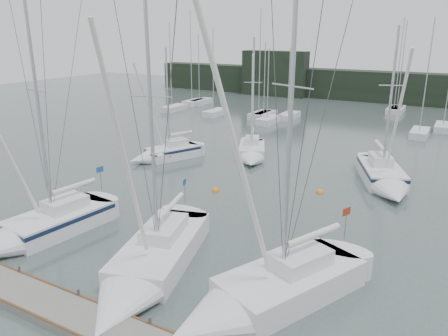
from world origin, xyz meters
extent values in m
plane|color=#475753|center=(0.00, 0.00, 0.00)|extent=(160.00, 160.00, 0.00)
cube|color=#63635E|center=(0.00, -5.00, 0.20)|extent=(24.00, 2.00, 0.40)
cube|color=black|center=(0.00, 62.00, 2.50)|extent=(90.00, 4.00, 5.00)
cube|color=black|center=(-20.00, 60.00, 4.00)|extent=(12.00, 3.00, 8.00)
cube|color=silver|center=(-12.50, 39.31, 0.35)|extent=(1.80, 4.50, 0.90)
cylinder|color=#ACAFB4|center=(-12.50, 38.81, 5.43)|extent=(0.12, 0.12, 9.25)
cube|color=silver|center=(2.41, 52.23, 0.35)|extent=(1.80, 4.50, 0.90)
cylinder|color=#ACAFB4|center=(2.41, 51.73, 7.05)|extent=(0.12, 0.12, 12.50)
cube|color=silver|center=(-13.10, 38.96, 0.35)|extent=(1.80, 4.50, 0.90)
cylinder|color=#ACAFB4|center=(-13.10, 38.46, 7.52)|extent=(0.12, 0.12, 13.44)
cube|color=silver|center=(-27.12, 43.69, 0.35)|extent=(1.80, 4.50, 0.90)
cylinder|color=#ACAFB4|center=(-27.12, 43.19, 7.65)|extent=(0.12, 0.12, 13.69)
cube|color=silver|center=(7.42, 37.76, 0.35)|extent=(1.80, 4.50, 0.90)
cylinder|color=#ACAFB4|center=(7.42, 37.26, 6.85)|extent=(0.12, 0.12, 12.10)
cube|color=silver|center=(2.75, 52.63, 0.35)|extent=(1.80, 4.50, 0.90)
cylinder|color=#ACAFB4|center=(2.75, 52.13, 6.86)|extent=(0.12, 0.12, 12.12)
cube|color=silver|center=(-9.38, 40.28, 0.35)|extent=(1.80, 4.50, 0.90)
cylinder|color=#ACAFB4|center=(-9.38, 39.78, 5.06)|extent=(0.12, 0.12, 8.52)
cube|color=silver|center=(-19.41, 37.51, 0.35)|extent=(1.80, 4.50, 0.90)
cylinder|color=#ACAFB4|center=(-19.41, 37.01, 6.35)|extent=(0.12, 0.12, 11.10)
cube|color=silver|center=(-26.45, 44.87, 0.35)|extent=(1.80, 4.50, 0.90)
cylinder|color=#ACAFB4|center=(-26.45, 44.37, 5.86)|extent=(0.12, 0.12, 10.13)
cube|color=silver|center=(9.52, 42.49, 0.35)|extent=(1.80, 4.50, 0.90)
cube|color=silver|center=(-10.61, 36.20, 0.35)|extent=(1.80, 4.50, 0.90)
cylinder|color=#ACAFB4|center=(-10.61, 35.70, 5.14)|extent=(0.12, 0.12, 8.68)
cube|color=silver|center=(-26.69, 37.65, 0.35)|extent=(1.80, 4.50, 0.90)
cylinder|color=#ACAFB4|center=(-26.69, 37.15, 6.73)|extent=(0.12, 0.12, 11.86)
cube|color=silver|center=(-8.70, 0.73, 0.45)|extent=(3.62, 6.41, 1.51)
cube|color=silver|center=(-8.64, 1.23, 1.56)|extent=(1.88, 2.61, 0.70)
cylinder|color=#ACAFB4|center=(-8.75, 0.30, 7.25)|extent=(0.18, 0.18, 12.08)
cylinder|color=silver|center=(-8.55, 1.94, 2.46)|extent=(0.63, 2.99, 0.28)
cube|color=#0F1B3A|center=(-8.70, 0.73, 0.96)|extent=(3.64, 6.43, 0.25)
cube|color=#194C89|center=(-8.31, 3.96, 3.02)|extent=(0.08, 0.54, 0.36)
cube|color=silver|center=(-1.20, 0.95, 0.44)|extent=(5.10, 8.15, 1.47)
cone|color=silver|center=(0.29, -4.26, 0.44)|extent=(3.91, 3.99, 3.13)
cube|color=silver|center=(-1.33, 1.42, 1.52)|extent=(2.49, 3.39, 0.69)
cylinder|color=#ACAFB4|center=(-1.05, 0.43, 7.42)|extent=(0.18, 0.18, 12.50)
cylinder|color=silver|center=(-1.61, 2.41, 2.40)|extent=(1.28, 3.64, 0.27)
cube|color=#194C89|center=(-2.29, 4.79, 2.94)|extent=(0.16, 0.51, 0.35)
cube|color=silver|center=(5.91, 1.20, 0.48)|extent=(5.72, 7.52, 1.60)
cone|color=silver|center=(3.90, -3.23, 0.48)|extent=(4.11, 3.98, 3.19)
cube|color=silver|center=(6.13, 1.68, 1.65)|extent=(2.73, 3.21, 0.74)
cylinder|color=#ACAFB4|center=(5.71, 0.76, 8.14)|extent=(0.19, 0.19, 13.73)
cylinder|color=silver|center=(6.47, 2.44, 2.61)|extent=(1.65, 3.15, 0.30)
cube|color=maroon|center=(7.41, 4.50, 3.19)|extent=(0.26, 0.53, 0.38)
cube|color=silver|center=(-11.95, 16.89, 0.42)|extent=(4.09, 5.34, 1.39)
cone|color=silver|center=(-13.36, 13.76, 0.42)|extent=(2.95, 2.83, 2.31)
cube|color=silver|center=(-11.76, 17.31, 1.43)|extent=(1.95, 2.28, 0.65)
cylinder|color=#ACAFB4|center=(-12.09, 16.57, 5.63)|extent=(0.17, 0.17, 9.04)
cylinder|color=silver|center=(-11.55, 17.76, 2.26)|extent=(1.20, 2.25, 0.26)
cube|color=#0F1B3A|center=(-11.95, 16.89, 0.88)|extent=(4.11, 5.36, 0.23)
cube|color=silver|center=(-5.70, 21.14, 0.42)|extent=(4.12, 5.28, 1.41)
cone|color=silver|center=(-4.29, 18.06, 0.42)|extent=(2.98, 2.83, 2.35)
cube|color=silver|center=(-5.90, 21.56, 1.46)|extent=(1.97, 2.26, 0.66)
cylinder|color=#ACAFB4|center=(-5.56, 20.83, 6.07)|extent=(0.17, 0.17, 9.88)
cylinder|color=silver|center=(-6.10, 22.00, 2.30)|extent=(1.21, 2.21, 0.26)
cube|color=silver|center=(6.48, 19.63, 0.48)|extent=(4.94, 6.82, 1.60)
cone|color=silver|center=(8.18, 15.52, 0.48)|extent=(3.59, 3.53, 2.78)
cube|color=silver|center=(6.28, 20.13, 1.66)|extent=(2.36, 2.89, 0.75)
cylinder|color=#ACAFB4|center=(6.65, 19.22, 6.61)|extent=(0.19, 0.19, 10.65)
cylinder|color=silver|center=(6.01, 20.78, 2.62)|extent=(1.44, 2.93, 0.30)
cube|color=#0F1B3A|center=(6.48, 19.63, 1.02)|extent=(4.97, 6.84, 0.27)
sphere|color=orange|center=(-3.91, 11.15, 0.00)|extent=(0.59, 0.59, 0.59)
sphere|color=orange|center=(3.09, 14.64, 0.00)|extent=(0.56, 0.56, 0.56)
ellipsoid|color=white|center=(-0.63, 0.46, 5.91)|extent=(0.31, 0.47, 0.20)
cube|color=#95989D|center=(-0.90, 0.40, 5.93)|extent=(0.45, 0.23, 0.11)
cube|color=#95989D|center=(-0.36, 0.53, 5.93)|extent=(0.45, 0.23, 0.11)
camera|label=1|loc=(11.79, -15.43, 11.60)|focal=35.00mm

